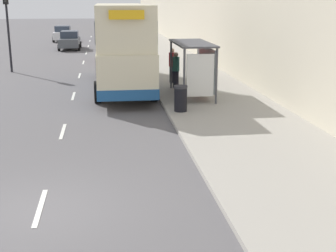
{
  "coord_description": "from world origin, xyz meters",
  "views": [
    {
      "loc": [
        1.55,
        -9.76,
        4.53
      ],
      "look_at": [
        5.6,
        19.97,
        -3.6
      ],
      "focal_mm": 50.0,
      "sensor_mm": 36.0,
      "label": 1
    }
  ],
  "objects_px": {
    "bus_shelter": "(197,59)",
    "litter_bin": "(181,98)",
    "car_1": "(70,40)",
    "car_3": "(110,32)",
    "double_decker_bus_near": "(122,45)",
    "pedestrian_at_shelter": "(172,65)",
    "pedestrian_1": "(176,70)",
    "car_2": "(63,34)",
    "traffic_light_far_kerb": "(7,16)",
    "car_0": "(123,50)"
  },
  "relations": [
    {
      "from": "car_0",
      "to": "car_2",
      "type": "xyz_separation_m",
      "value": [
        -5.95,
        18.18,
        0.01
      ]
    },
    {
      "from": "bus_shelter",
      "to": "car_3",
      "type": "xyz_separation_m",
      "value": [
        -3.39,
        36.09,
        -1.05
      ]
    },
    {
      "from": "double_decker_bus_near",
      "to": "traffic_light_far_kerb",
      "type": "xyz_separation_m",
      "value": [
        -6.88,
        6.67,
        1.22
      ]
    },
    {
      "from": "bus_shelter",
      "to": "car_2",
      "type": "distance_m",
      "value": 34.31
    },
    {
      "from": "traffic_light_far_kerb",
      "to": "double_decker_bus_near",
      "type": "bearing_deg",
      "value": -44.14
    },
    {
      "from": "pedestrian_1",
      "to": "traffic_light_far_kerb",
      "type": "relative_size",
      "value": 0.35
    },
    {
      "from": "car_2",
      "to": "litter_bin",
      "type": "xyz_separation_m",
      "value": [
        7.5,
        -36.02,
        -0.17
      ]
    },
    {
      "from": "car_0",
      "to": "car_2",
      "type": "height_order",
      "value": "car_2"
    },
    {
      "from": "car_1",
      "to": "car_3",
      "type": "relative_size",
      "value": 1.0
    },
    {
      "from": "pedestrian_at_shelter",
      "to": "traffic_light_far_kerb",
      "type": "height_order",
      "value": "traffic_light_far_kerb"
    },
    {
      "from": "car_0",
      "to": "pedestrian_1",
      "type": "bearing_deg",
      "value": -80.24
    },
    {
      "from": "bus_shelter",
      "to": "litter_bin",
      "type": "height_order",
      "value": "bus_shelter"
    },
    {
      "from": "double_decker_bus_near",
      "to": "car_3",
      "type": "height_order",
      "value": "double_decker_bus_near"
    },
    {
      "from": "bus_shelter",
      "to": "pedestrian_1",
      "type": "distance_m",
      "value": 2.61
    },
    {
      "from": "car_0",
      "to": "pedestrian_at_shelter",
      "type": "relative_size",
      "value": 2.34
    },
    {
      "from": "car_2",
      "to": "pedestrian_at_shelter",
      "type": "distance_m",
      "value": 30.33
    },
    {
      "from": "car_3",
      "to": "car_1",
      "type": "bearing_deg",
      "value": -108.54
    },
    {
      "from": "litter_bin",
      "to": "car_3",
      "type": "bearing_deg",
      "value": 93.19
    },
    {
      "from": "car_3",
      "to": "double_decker_bus_near",
      "type": "bearing_deg",
      "value": -89.83
    },
    {
      "from": "car_0",
      "to": "car_1",
      "type": "height_order",
      "value": "car_1"
    },
    {
      "from": "car_0",
      "to": "double_decker_bus_near",
      "type": "bearing_deg",
      "value": -92.54
    },
    {
      "from": "car_2",
      "to": "traffic_light_far_kerb",
      "type": "height_order",
      "value": "traffic_light_far_kerb"
    },
    {
      "from": "litter_bin",
      "to": "car_1",
      "type": "bearing_deg",
      "value": 102.85
    },
    {
      "from": "car_2",
      "to": "litter_bin",
      "type": "relative_size",
      "value": 4.17
    },
    {
      "from": "bus_shelter",
      "to": "car_1",
      "type": "bearing_deg",
      "value": 106.98
    },
    {
      "from": "double_decker_bus_near",
      "to": "car_0",
      "type": "distance_m",
      "value": 11.76
    },
    {
      "from": "car_0",
      "to": "car_2",
      "type": "bearing_deg",
      "value": 108.11
    },
    {
      "from": "car_2",
      "to": "traffic_light_far_kerb",
      "type": "relative_size",
      "value": 0.84
    },
    {
      "from": "car_0",
      "to": "car_3",
      "type": "relative_size",
      "value": 0.96
    },
    {
      "from": "car_3",
      "to": "car_0",
      "type": "bearing_deg",
      "value": -88.33
    },
    {
      "from": "car_1",
      "to": "car_3",
      "type": "bearing_deg",
      "value": -108.54
    },
    {
      "from": "car_3",
      "to": "traffic_light_far_kerb",
      "type": "distance_m",
      "value": 27.08
    },
    {
      "from": "car_1",
      "to": "litter_bin",
      "type": "height_order",
      "value": "car_1"
    },
    {
      "from": "pedestrian_1",
      "to": "car_1",
      "type": "bearing_deg",
      "value": 107.27
    },
    {
      "from": "car_3",
      "to": "traffic_light_far_kerb",
      "type": "relative_size",
      "value": 0.87
    },
    {
      "from": "bus_shelter",
      "to": "double_decker_bus_near",
      "type": "relative_size",
      "value": 0.37
    },
    {
      "from": "bus_shelter",
      "to": "car_3",
      "type": "distance_m",
      "value": 36.26
    },
    {
      "from": "car_1",
      "to": "car_2",
      "type": "relative_size",
      "value": 1.04
    },
    {
      "from": "pedestrian_at_shelter",
      "to": "pedestrian_1",
      "type": "xyz_separation_m",
      "value": [
        -0.03,
        -1.55,
        -0.03
      ]
    },
    {
      "from": "car_0",
      "to": "car_3",
      "type": "height_order",
      "value": "car_0"
    },
    {
      "from": "bus_shelter",
      "to": "litter_bin",
      "type": "xyz_separation_m",
      "value": [
        -1.22,
        -2.84,
        -1.21
      ]
    },
    {
      "from": "double_decker_bus_near",
      "to": "traffic_light_far_kerb",
      "type": "distance_m",
      "value": 9.66
    },
    {
      "from": "traffic_light_far_kerb",
      "to": "litter_bin",
      "type": "bearing_deg",
      "value": -55.14
    },
    {
      "from": "car_3",
      "to": "bus_shelter",
      "type": "bearing_deg",
      "value": -84.63
    },
    {
      "from": "car_1",
      "to": "car_2",
      "type": "bearing_deg",
      "value": -81.52
    },
    {
      "from": "car_1",
      "to": "car_3",
      "type": "distance_m",
      "value": 12.56
    },
    {
      "from": "bus_shelter",
      "to": "car_2",
      "type": "height_order",
      "value": "bus_shelter"
    },
    {
      "from": "car_0",
      "to": "pedestrian_at_shelter",
      "type": "xyz_separation_m",
      "value": [
        2.2,
        -11.04,
        0.26
      ]
    },
    {
      "from": "pedestrian_at_shelter",
      "to": "traffic_light_far_kerb",
      "type": "relative_size",
      "value": 0.36
    },
    {
      "from": "car_1",
      "to": "car_2",
      "type": "distance_m",
      "value": 9.09
    }
  ]
}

